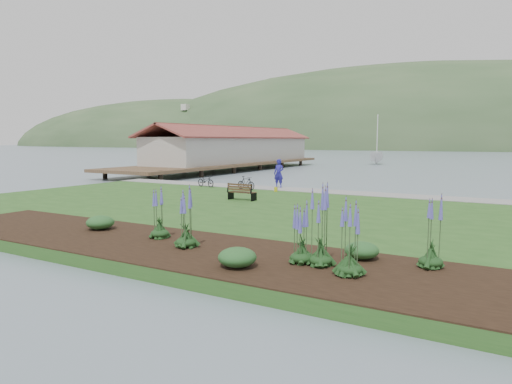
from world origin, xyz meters
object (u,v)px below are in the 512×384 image
(park_bench, at_px, (241,192))
(person, at_px, (279,171))
(bicycle_a, at_px, (206,181))
(sailboat, at_px, (376,164))

(park_bench, relative_size, person, 0.68)
(bicycle_a, bearing_deg, person, -54.80)
(park_bench, xyz_separation_m, bicycle_a, (-6.00, 4.93, -0.05))
(person, bearing_deg, park_bench, -77.72)
(bicycle_a, xyz_separation_m, sailboat, (0.47, 43.23, -0.83))
(bicycle_a, distance_m, sailboat, 43.24)
(park_bench, bearing_deg, person, 100.92)
(person, relative_size, bicycle_a, 1.43)
(sailboat, bearing_deg, person, -96.15)
(park_bench, xyz_separation_m, sailboat, (-5.53, 48.16, -0.88))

